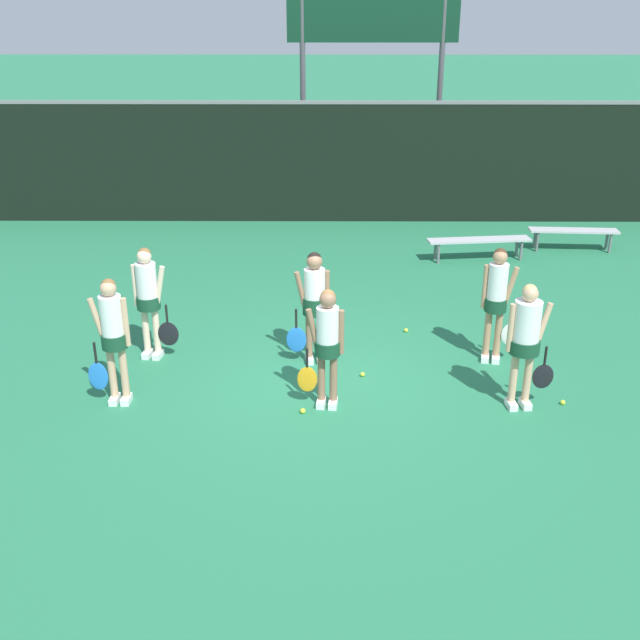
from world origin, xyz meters
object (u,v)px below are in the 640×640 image
(tennis_ball_0, at_px, (125,342))
(player_2, at_px, (526,336))
(tennis_ball_3, at_px, (563,402))
(bench_far, at_px, (573,232))
(player_0, at_px, (113,332))
(tennis_ball_1, at_px, (303,411))
(player_1, at_px, (327,339))
(tennis_ball_4, at_px, (363,374))
(player_3, at_px, (148,294))
(tennis_ball_2, at_px, (406,330))
(player_5, at_px, (497,296))
(player_4, at_px, (314,299))
(bench_courtside, at_px, (479,242))
(scoreboard, at_px, (373,28))

(tennis_ball_0, bearing_deg, player_2, -18.61)
(tennis_ball_0, height_order, tennis_ball_3, tennis_ball_3)
(bench_far, xyz_separation_m, player_0, (-8.05, -6.65, 0.62))
(tennis_ball_1, bearing_deg, bench_far, 51.20)
(player_0, distance_m, player_2, 5.30)
(player_1, distance_m, tennis_ball_0, 3.80)
(player_2, bearing_deg, tennis_ball_0, 155.65)
(player_2, height_order, tennis_ball_4, player_2)
(player_1, xyz_separation_m, player_2, (2.54, -0.01, 0.06))
(player_3, relative_size, tennis_ball_2, 25.69)
(tennis_ball_2, relative_size, tennis_ball_4, 1.01)
(bench_far, relative_size, tennis_ball_1, 26.36)
(player_3, xyz_separation_m, tennis_ball_1, (2.30, -1.69, -0.97))
(player_5, xyz_separation_m, tennis_ball_1, (-2.77, -1.59, -0.98))
(player_4, distance_m, player_5, 2.64)
(bench_courtside, relative_size, player_1, 1.32)
(player_2, distance_m, tennis_ball_0, 6.08)
(player_3, height_order, player_5, player_5)
(player_1, xyz_separation_m, player_5, (2.46, 1.37, 0.06))
(player_1, xyz_separation_m, tennis_ball_0, (-3.15, 1.90, -0.93))
(player_1, relative_size, player_3, 0.96)
(player_4, height_order, tennis_ball_2, player_4)
(player_3, bearing_deg, tennis_ball_0, 149.33)
(player_5, bearing_deg, bench_far, 73.67)
(bench_far, distance_m, tennis_ball_4, 7.60)
(bench_far, bearing_deg, scoreboard, 138.10)
(bench_courtside, bearing_deg, player_2, -102.37)
(player_0, relative_size, tennis_ball_2, 26.21)
(bench_far, xyz_separation_m, player_2, (-2.75, -6.75, 0.62))
(tennis_ball_2, bearing_deg, tennis_ball_4, -116.45)
(player_2, bearing_deg, tennis_ball_1, 178.49)
(player_0, height_order, player_1, player_0)
(tennis_ball_0, bearing_deg, bench_far, 29.80)
(bench_courtside, height_order, player_0, player_0)
(tennis_ball_2, relative_size, tennis_ball_3, 1.00)
(bench_far, bearing_deg, player_2, -108.64)
(tennis_ball_2, height_order, tennis_ball_3, same)
(tennis_ball_0, relative_size, tennis_ball_4, 0.98)
(tennis_ball_2, bearing_deg, tennis_ball_0, -173.81)
(bench_courtside, relative_size, player_5, 1.24)
(scoreboard, relative_size, tennis_ball_3, 83.33)
(scoreboard, height_order, bench_courtside, scoreboard)
(bench_far, xyz_separation_m, tennis_ball_2, (-3.99, -4.35, -0.37))
(bench_far, bearing_deg, player_1, -124.60)
(bench_far, distance_m, player_5, 6.09)
(player_2, bearing_deg, player_1, 173.96)
(tennis_ball_2, distance_m, tennis_ball_3, 3.00)
(bench_courtside, height_order, tennis_ball_1, bench_courtside)
(tennis_ball_2, bearing_deg, player_3, -166.77)
(bench_courtside, xyz_separation_m, bench_far, (2.14, 0.65, 0.01))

